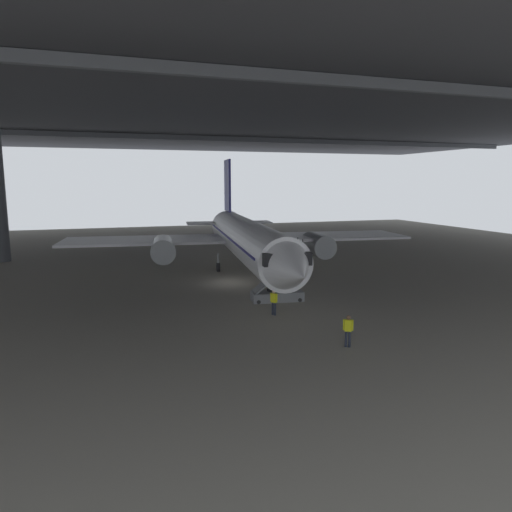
{
  "coord_description": "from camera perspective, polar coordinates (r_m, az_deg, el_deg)",
  "views": [
    {
      "loc": [
        -10.81,
        -38.5,
        8.72
      ],
      "look_at": [
        1.2,
        -1.76,
        2.54
      ],
      "focal_mm": 32.51,
      "sensor_mm": 36.0,
      "label": 1
    }
  ],
  "objects": [
    {
      "name": "crew_worker_by_stairs",
      "position": [
        30.71,
        2.21,
        -5.51
      ],
      "size": [
        0.39,
        0.46,
        1.72
      ],
      "color": "#232838",
      "rests_on": "ground_plane"
    },
    {
      "name": "boarding_stairs",
      "position": [
        34.5,
        2.72,
        -4.32
      ],
      "size": [
        4.3,
        1.93,
        4.63
      ],
      "color": "slate",
      "rests_on": "ground_plane"
    },
    {
      "name": "airplane_main",
      "position": [
        43.55,
        -1.21,
        2.1
      ],
      "size": [
        35.06,
        36.1,
        11.32
      ],
      "color": "white",
      "rests_on": "ground_plane"
    },
    {
      "name": "crew_worker_near_nose",
      "position": [
        25.4,
        11.26,
        -8.78
      ],
      "size": [
        0.49,
        0.37,
        1.75
      ],
      "color": "#232838",
      "rests_on": "ground_plane"
    },
    {
      "name": "ground_plane",
      "position": [
        40.93,
        -2.37,
        -3.23
      ],
      "size": [
        110.0,
        110.0,
        0.0
      ],
      "primitive_type": "plane",
      "color": "gray"
    },
    {
      "name": "hangar_structure",
      "position": [
        53.83,
        -6.7,
        16.84
      ],
      "size": [
        121.0,
        99.0,
        16.66
      ],
      "color": "#4C4F54",
      "rests_on": "ground_plane"
    }
  ]
}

